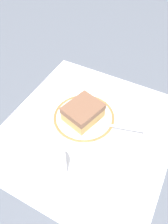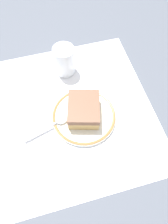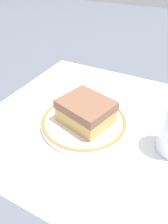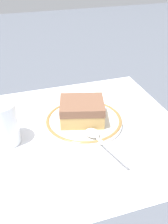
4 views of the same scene
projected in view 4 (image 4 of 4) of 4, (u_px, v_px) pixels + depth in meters
ground_plane at (76, 133)px, 0.58m from camera, size 2.40×2.40×0.00m
placemat at (76, 132)px, 0.58m from camera, size 0.47×0.44×0.00m
plate at (84, 121)px, 0.60m from camera, size 0.17×0.17×0.01m
cake_slice at (82, 111)px, 0.59m from camera, size 0.11×0.10×0.05m
spoon at (98, 138)px, 0.53m from camera, size 0.05×0.13×0.01m
cup at (3, 126)px, 0.53m from camera, size 0.06×0.06×0.09m
napkin at (69, 179)px, 0.46m from camera, size 0.15×0.13×0.00m
sugar_packet at (137, 126)px, 0.59m from camera, size 0.06×0.06×0.01m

